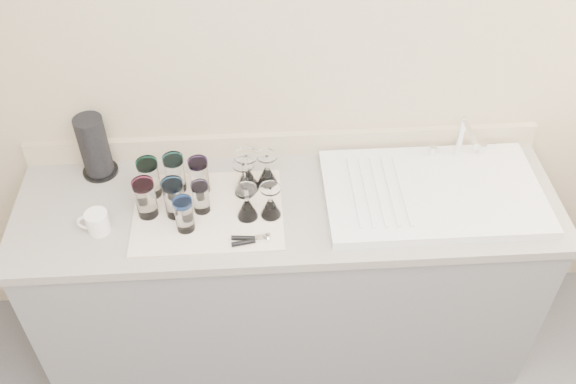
{
  "coord_description": "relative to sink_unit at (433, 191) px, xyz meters",
  "views": [
    {
      "loc": [
        -0.11,
        -0.52,
        2.6
      ],
      "look_at": [
        -0.0,
        1.15,
        1.0
      ],
      "focal_mm": 40.0,
      "sensor_mm": 36.0,
      "label": 1
    }
  ],
  "objects": [
    {
      "name": "can_opener",
      "position": [
        -0.7,
        -0.2,
        -0.0
      ],
      "size": [
        0.14,
        0.05,
        0.02
      ],
      "color": "silver",
      "rests_on": "dish_towel"
    },
    {
      "name": "goblet_front_right",
      "position": [
        -0.62,
        -0.07,
        0.03
      ],
      "size": [
        0.08,
        0.08,
        0.14
      ],
      "color": "white",
      "rests_on": "dish_towel"
    },
    {
      "name": "sink_unit",
      "position": [
        0.0,
        0.0,
        0.0
      ],
      "size": [
        0.82,
        0.5,
        0.22
      ],
      "color": "white",
      "rests_on": "counter_unit"
    },
    {
      "name": "goblet_front_left",
      "position": [
        -0.71,
        -0.07,
        0.04
      ],
      "size": [
        0.08,
        0.08,
        0.14
      ],
      "color": "white",
      "rests_on": "dish_towel"
    },
    {
      "name": "white_mug",
      "position": [
        -1.24,
        -0.11,
        0.02
      ],
      "size": [
        0.12,
        0.08,
        0.08
      ],
      "color": "white",
      "rests_on": "counter_unit"
    },
    {
      "name": "counter_unit",
      "position": [
        -0.55,
        -0.0,
        -0.47
      ],
      "size": [
        2.06,
        0.62,
        0.9
      ],
      "color": "slate",
      "rests_on": "ground"
    },
    {
      "name": "tumbler_teal",
      "position": [
        -1.07,
        0.07,
        0.07
      ],
      "size": [
        0.08,
        0.08,
        0.16
      ],
      "color": "white",
      "rests_on": "dish_towel"
    },
    {
      "name": "goblet_back_right",
      "position": [
        -0.63,
        0.1,
        0.04
      ],
      "size": [
        0.08,
        0.08,
        0.14
      ],
      "color": "white",
      "rests_on": "dish_towel"
    },
    {
      "name": "goblet_back_left",
      "position": [
        -0.7,
        0.08,
        0.04
      ],
      "size": [
        0.09,
        0.09,
        0.16
      ],
      "color": "white",
      "rests_on": "dish_towel"
    },
    {
      "name": "tumbler_blue",
      "position": [
        -0.97,
        -0.05,
        0.07
      ],
      "size": [
        0.08,
        0.08,
        0.16
      ],
      "color": "white",
      "rests_on": "dish_towel"
    },
    {
      "name": "tumbler_lavender",
      "position": [
        -0.87,
        -0.03,
        0.05
      ],
      "size": [
        0.06,
        0.06,
        0.13
      ],
      "color": "white",
      "rests_on": "dish_towel"
    },
    {
      "name": "tumbler_extra",
      "position": [
        -0.93,
        -0.12,
        0.06
      ],
      "size": [
        0.07,
        0.07,
        0.14
      ],
      "color": "white",
      "rests_on": "dish_towel"
    },
    {
      "name": "goblet_extra",
      "position": [
        -0.71,
        0.05,
        0.04
      ],
      "size": [
        0.08,
        0.08,
        0.14
      ],
      "color": "white",
      "rests_on": "dish_towel"
    },
    {
      "name": "dish_towel",
      "position": [
        -0.85,
        -0.04,
        -0.02
      ],
      "size": [
        0.55,
        0.42,
        0.01
      ],
      "primitive_type": "cube",
      "color": "white",
      "rests_on": "counter_unit"
    },
    {
      "name": "tumbler_purple",
      "position": [
        -0.88,
        0.07,
        0.06
      ],
      "size": [
        0.07,
        0.07,
        0.15
      ],
      "color": "white",
      "rests_on": "dish_towel"
    },
    {
      "name": "tumbler_magenta",
      "position": [
        -1.07,
        -0.04,
        0.07
      ],
      "size": [
        0.08,
        0.08,
        0.16
      ],
      "color": "white",
      "rests_on": "dish_towel"
    },
    {
      "name": "tumbler_cyan",
      "position": [
        -0.97,
        0.09,
        0.07
      ],
      "size": [
        0.08,
        0.08,
        0.16
      ],
      "color": "white",
      "rests_on": "dish_towel"
    },
    {
      "name": "paper_towel_roll",
      "position": [
        -1.28,
        0.21,
        0.11
      ],
      "size": [
        0.14,
        0.14,
        0.26
      ],
      "color": "black",
      "rests_on": "counter_unit"
    }
  ]
}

